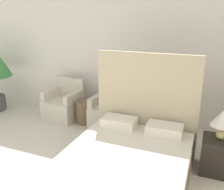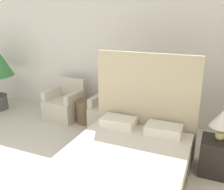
{
  "view_description": "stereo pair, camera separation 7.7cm",
  "coord_description": "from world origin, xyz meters",
  "px_view_note": "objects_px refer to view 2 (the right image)",
  "views": [
    {
      "loc": [
        2.09,
        -1.07,
        2.07
      ],
      "look_at": [
        0.52,
        2.77,
        0.74
      ],
      "focal_mm": 40.0,
      "sensor_mm": 36.0,
      "label": 1
    },
    {
      "loc": [
        2.16,
        -1.04,
        2.07
      ],
      "look_at": [
        0.52,
        2.77,
        0.74
      ],
      "focal_mm": 40.0,
      "sensor_mm": 36.0,
      "label": 2
    }
  ],
  "objects_px": {
    "bed": "(121,167)",
    "armchair_near_window_right": "(111,113)",
    "table_lamp": "(223,120)",
    "armchair_near_window_left": "(64,106)",
    "side_table": "(86,112)",
    "nightstand": "(217,157)"
  },
  "relations": [
    {
      "from": "bed",
      "to": "armchair_near_window_right",
      "type": "xyz_separation_m",
      "value": [
        -0.85,
        1.61,
        -0.01
      ]
    },
    {
      "from": "nightstand",
      "to": "side_table",
      "type": "distance_m",
      "value": 2.59
    },
    {
      "from": "bed",
      "to": "nightstand",
      "type": "bearing_deg",
      "value": 35.63
    },
    {
      "from": "nightstand",
      "to": "table_lamp",
      "type": "distance_m",
      "value": 0.53
    },
    {
      "from": "table_lamp",
      "to": "side_table",
      "type": "relative_size",
      "value": 0.94
    },
    {
      "from": "armchair_near_window_right",
      "to": "nightstand",
      "type": "distance_m",
      "value": 2.1
    },
    {
      "from": "bed",
      "to": "table_lamp",
      "type": "xyz_separation_m",
      "value": [
        1.09,
        0.79,
        0.5
      ]
    },
    {
      "from": "bed",
      "to": "nightstand",
      "type": "relative_size",
      "value": 4.56
    },
    {
      "from": "nightstand",
      "to": "armchair_near_window_right",
      "type": "bearing_deg",
      "value": 156.67
    },
    {
      "from": "armchair_near_window_left",
      "to": "side_table",
      "type": "xyz_separation_m",
      "value": [
        0.53,
        -0.03,
        -0.04
      ]
    },
    {
      "from": "table_lamp",
      "to": "armchair_near_window_right",
      "type": "bearing_deg",
      "value": 157.02
    },
    {
      "from": "table_lamp",
      "to": "armchair_near_window_left",
      "type": "bearing_deg",
      "value": 164.67
    },
    {
      "from": "bed",
      "to": "table_lamp",
      "type": "bearing_deg",
      "value": 35.88
    },
    {
      "from": "armchair_near_window_left",
      "to": "side_table",
      "type": "relative_size",
      "value": 1.81
    },
    {
      "from": "bed",
      "to": "side_table",
      "type": "xyz_separation_m",
      "value": [
        -1.38,
        1.58,
        -0.05
      ]
    },
    {
      "from": "armchair_near_window_left",
      "to": "armchair_near_window_right",
      "type": "distance_m",
      "value": 1.06
    },
    {
      "from": "armchair_near_window_left",
      "to": "nightstand",
      "type": "relative_size",
      "value": 1.63
    },
    {
      "from": "side_table",
      "to": "armchair_near_window_left",
      "type": "bearing_deg",
      "value": 176.67
    },
    {
      "from": "bed",
      "to": "table_lamp",
      "type": "distance_m",
      "value": 1.44
    },
    {
      "from": "armchair_near_window_left",
      "to": "armchair_near_window_right",
      "type": "bearing_deg",
      "value": 4.25
    },
    {
      "from": "nightstand",
      "to": "table_lamp",
      "type": "bearing_deg",
      "value": 62.48
    },
    {
      "from": "armchair_near_window_right",
      "to": "side_table",
      "type": "xyz_separation_m",
      "value": [
        -0.53,
        -0.03,
        -0.04
      ]
    }
  ]
}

